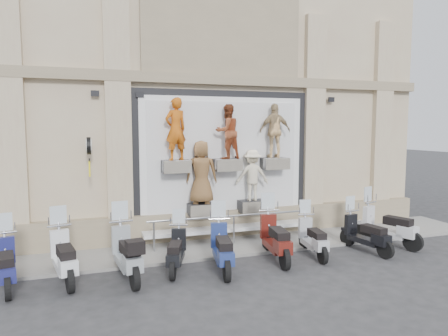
{
  "coord_description": "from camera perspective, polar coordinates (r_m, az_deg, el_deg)",
  "views": [
    {
      "loc": [
        -3.81,
        -8.63,
        3.41
      ],
      "look_at": [
        -0.33,
        1.9,
        2.3
      ],
      "focal_mm": 32.0,
      "sensor_mm": 36.0,
      "label": 1
    }
  ],
  "objects": [
    {
      "name": "clock_sign_bracket",
      "position": [
        11.11,
        -18.73,
        2.26
      ],
      "size": [
        0.1,
        0.8,
        1.02
      ],
      "color": "black",
      "rests_on": "ground"
    },
    {
      "name": "scooter_b",
      "position": [
        9.68,
        -21.95,
        -10.34
      ],
      "size": [
        0.97,
        2.05,
        1.61
      ],
      "primitive_type": null,
      "rotation": [
        0.0,
        0.0,
        0.21
      ],
      "color": "silver",
      "rests_on": "ground"
    },
    {
      "name": "scooter_c",
      "position": [
        9.42,
        -13.76,
        -10.31
      ],
      "size": [
        0.86,
        2.12,
        1.68
      ],
      "primitive_type": null,
      "rotation": [
        0.0,
        0.0,
        0.13
      ],
      "color": "gray",
      "rests_on": "ground"
    },
    {
      "name": "scooter_d",
      "position": [
        9.75,
        -6.84,
        -10.5
      ],
      "size": [
        1.03,
        1.78,
        1.39
      ],
      "primitive_type": null,
      "rotation": [
        0.0,
        0.0,
        -0.33
      ],
      "color": "black",
      "rests_on": "ground"
    },
    {
      "name": "guard_rail",
      "position": [
        11.67,
        1.42,
        -8.92
      ],
      "size": [
        5.06,
        0.1,
        0.93
      ],
      "primitive_type": null,
      "color": "#9EA0A5",
      "rests_on": "ground"
    },
    {
      "name": "shop_vitrine",
      "position": [
        12.04,
        0.35,
        0.88
      ],
      "size": [
        5.6,
        0.83,
        4.3
      ],
      "color": "black",
      "rests_on": "ground"
    },
    {
      "name": "scooter_f",
      "position": [
        10.48,
        7.35,
        -8.58
      ],
      "size": [
        0.86,
        2.11,
        1.66
      ],
      "primitive_type": null,
      "rotation": [
        0.0,
        0.0,
        -0.13
      ],
      "color": "#51130D",
      "rests_on": "ground"
    },
    {
      "name": "ground",
      "position": [
        10.03,
        5.38,
        -14.21
      ],
      "size": [
        90.0,
        90.0,
        0.0
      ],
      "primitive_type": "plane",
      "color": "#2B2B2D",
      "rests_on": "ground"
    },
    {
      "name": "sidewalk",
      "position": [
        11.87,
        1.25,
        -10.79
      ],
      "size": [
        16.0,
        2.2,
        0.08
      ],
      "primitive_type": "cube",
      "color": "gray",
      "rests_on": "ground"
    },
    {
      "name": "building",
      "position": [
        16.29,
        -4.66,
        14.83
      ],
      "size": [
        14.0,
        8.6,
        12.0
      ],
      "primitive_type": null,
      "color": "#C4B38F",
      "rests_on": "ground"
    },
    {
      "name": "scooter_e",
      "position": [
        9.66,
        -0.25,
        -10.0
      ],
      "size": [
        0.89,
        2.03,
        1.59
      ],
      "primitive_type": null,
      "rotation": [
        0.0,
        0.0,
        -0.17
      ],
      "color": "navy",
      "rests_on": "ground"
    },
    {
      "name": "scooter_h",
      "position": [
        11.75,
        19.62,
        -7.78
      ],
      "size": [
        0.85,
        1.88,
        1.48
      ],
      "primitive_type": null,
      "rotation": [
        0.0,
        0.0,
        0.18
      ],
      "color": "black",
      "rests_on": "ground"
    },
    {
      "name": "scooter_i",
      "position": [
        12.59,
        22.41,
        -6.56
      ],
      "size": [
        1.29,
        2.12,
        1.66
      ],
      "primitive_type": null,
      "rotation": [
        0.0,
        0.0,
        0.37
      ],
      "color": "silver",
      "rests_on": "ground"
    },
    {
      "name": "scooter_g",
      "position": [
        11.0,
        12.58,
        -8.62
      ],
      "size": [
        0.75,
        1.81,
        1.43
      ],
      "primitive_type": null,
      "rotation": [
        0.0,
        0.0,
        -0.14
      ],
      "color": "#9FA1A6",
      "rests_on": "ground"
    },
    {
      "name": "scooter_a",
      "position": [
        9.8,
        -28.75,
        -10.69
      ],
      "size": [
        0.91,
        1.95,
        1.52
      ],
      "primitive_type": null,
      "rotation": [
        0.0,
        0.0,
        0.2
      ],
      "color": "navy",
      "rests_on": "ground"
    }
  ]
}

